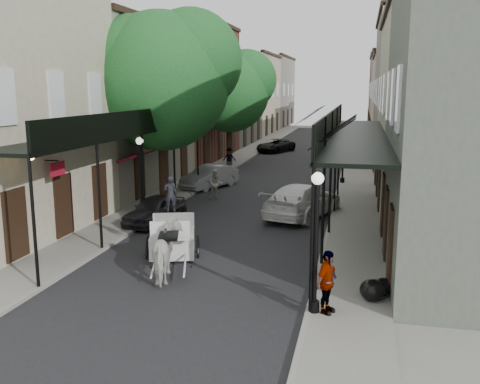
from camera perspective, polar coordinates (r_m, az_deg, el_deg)
The scene contains 24 objects.
ground at distance 17.15m, azimuth -5.47°, elevation -9.11°, with size 140.00×140.00×0.00m, color gray.
road at distance 36.12m, azimuth 4.44°, elevation 1.64°, with size 8.00×90.00×0.01m, color black.
sidewalk_left at distance 37.15m, azimuth -3.21°, elevation 2.00°, with size 2.20×90.00×0.12m, color gray.
sidewalk_right at distance 35.75m, azimuth 12.40°, elevation 1.40°, with size 2.20×90.00×0.12m, color gray.
building_row_left at distance 47.30m, azimuth -4.17°, elevation 10.25°, with size 5.00×80.00×10.50m, color #BCB697.
building_row_right at distance 45.41m, azimuth 17.41°, elevation 9.75°, with size 5.00×80.00×10.50m, color gray.
gallery_left at distance 24.42m, azimuth -11.28°, elevation 6.52°, with size 2.20×18.05×4.88m.
gallery_right at distance 22.33m, azimuth 11.95°, elevation 6.09°, with size 2.20×18.05×4.88m.
tree_near at distance 27.10m, azimuth -7.52°, elevation 12.22°, with size 7.31×6.80×9.63m.
tree_far at distance 40.54m, azimuth -0.61°, elevation 10.97°, with size 6.45×6.00×8.61m.
lamppost_right_near at distance 13.85m, azimuth 8.10°, elevation -5.18°, with size 0.32×0.32×3.71m.
lamppost_left at distance 23.49m, azimuth -10.53°, elevation 1.45°, with size 0.32×0.32×3.71m.
lamppost_right_far at distance 33.50m, azimuth 10.96°, elevation 4.26°, with size 0.32×0.32×3.71m.
horse at distance 16.89m, azimuth -7.62°, elevation -6.27°, with size 0.97×2.12×1.79m, color silver.
carriage at distance 19.50m, azimuth -7.17°, elevation -3.08°, with size 2.33×2.95×2.99m.
pedestrian_walking at distance 28.80m, azimuth -2.62°, elevation 0.83°, with size 0.77×0.60×1.58m, color #A1A299.
pedestrian_sidewalk_left at distance 39.19m, azimuth -1.14°, elevation 3.66°, with size 0.95×0.54×1.47m, color gray.
pedestrian_sidewalk_right at distance 14.17m, azimuth 9.25°, elevation -9.46°, with size 0.99×0.41×1.69m, color gray.
car_left_near at distance 23.79m, azimuth -9.04°, elevation -1.87°, with size 1.49×3.70×1.26m, color black.
car_left_mid at distance 31.92m, azimuth -3.27°, elevation 1.62°, with size 1.43×4.09×1.35m, color #99999E.
car_left_far at distance 50.02m, azimuth 3.82°, elevation 4.97°, with size 2.04×4.42×1.23m, color black.
car_right_near at distance 24.93m, azimuth 6.69°, elevation -0.88°, with size 2.16×5.31×1.54m, color silver.
car_right_far at distance 43.25m, azimuth 10.67°, elevation 3.89°, with size 1.52×3.77×1.29m, color black.
trash_bags at distance 15.58m, azimuth 14.36°, elevation -9.96°, with size 0.96×1.11×0.60m.
Camera 1 is at (5.11, -15.27, 5.90)m, focal length 40.00 mm.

